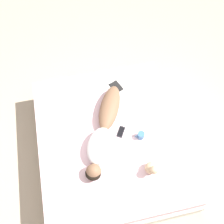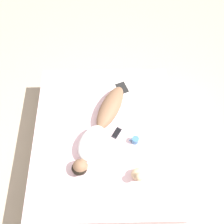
{
  "view_description": "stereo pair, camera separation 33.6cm",
  "coord_description": "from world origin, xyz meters",
  "px_view_note": "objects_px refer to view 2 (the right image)",
  "views": [
    {
      "loc": [
        0.27,
        1.34,
        3.45
      ],
      "look_at": [
        -0.09,
        -0.3,
        0.54
      ],
      "focal_mm": 42.0,
      "sensor_mm": 36.0,
      "label": 1
    },
    {
      "loc": [
        -0.06,
        1.38,
        3.45
      ],
      "look_at": [
        -0.09,
        -0.3,
        0.54
      ],
      "focal_mm": 42.0,
      "sensor_mm": 36.0,
      "label": 2
    }
  ],
  "objects_px": {
    "person": "(99,129)",
    "open_magazine": "(129,86)",
    "coffee_mug": "(135,140)",
    "cell_phone": "(117,133)"
  },
  "relations": [
    {
      "from": "coffee_mug",
      "to": "cell_phone",
      "type": "xyz_separation_m",
      "value": [
        0.22,
        -0.12,
        -0.04
      ]
    },
    {
      "from": "person",
      "to": "cell_phone",
      "type": "distance_m",
      "value": 0.23
    },
    {
      "from": "person",
      "to": "coffee_mug",
      "type": "bearing_deg",
      "value": -173.55
    },
    {
      "from": "open_magazine",
      "to": "coffee_mug",
      "type": "bearing_deg",
      "value": 70.96
    },
    {
      "from": "coffee_mug",
      "to": "cell_phone",
      "type": "distance_m",
      "value": 0.25
    },
    {
      "from": "open_magazine",
      "to": "cell_phone",
      "type": "bearing_deg",
      "value": 54.0
    },
    {
      "from": "person",
      "to": "open_magazine",
      "type": "height_order",
      "value": "person"
    },
    {
      "from": "cell_phone",
      "to": "open_magazine",
      "type": "bearing_deg",
      "value": -73.52
    },
    {
      "from": "person",
      "to": "coffee_mug",
      "type": "distance_m",
      "value": 0.46
    },
    {
      "from": "person",
      "to": "open_magazine",
      "type": "distance_m",
      "value": 0.81
    }
  ]
}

